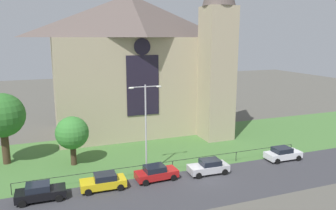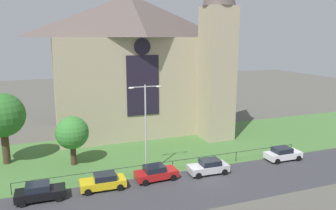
# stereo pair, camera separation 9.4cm
# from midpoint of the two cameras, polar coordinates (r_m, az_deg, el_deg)

# --- Properties ---
(ground) EXTENTS (160.00, 160.00, 0.00)m
(ground) POSITION_cam_midpoint_polar(r_m,az_deg,el_deg) (43.18, 0.41, -7.22)
(ground) COLOR #56544C
(road_asphalt) EXTENTS (120.00, 8.00, 0.01)m
(road_asphalt) POSITION_cam_midpoint_polar(r_m,az_deg,el_deg) (33.05, 8.04, -13.51)
(road_asphalt) COLOR #38383D
(road_asphalt) RESTS_ON ground
(grass_verge) EXTENTS (120.00, 20.00, 0.01)m
(grass_verge) POSITION_cam_midpoint_polar(r_m,az_deg,el_deg) (41.42, 1.41, -8.06)
(grass_verge) COLOR #477538
(grass_verge) RESTS_ON ground
(church_building) EXTENTS (23.20, 16.20, 26.00)m
(church_building) POSITION_cam_midpoint_polar(r_m,az_deg,el_deg) (48.88, -5.28, 7.28)
(church_building) COLOR tan
(church_building) RESTS_ON ground
(iron_railing) EXTENTS (31.38, 0.07, 1.13)m
(iron_railing) POSITION_cam_midpoint_polar(r_m,az_deg,el_deg) (35.41, 0.86, -9.91)
(iron_railing) COLOR black
(iron_railing) RESTS_ON ground
(tree_left_far) EXTENTS (4.89, 4.89, 8.05)m
(tree_left_far) POSITION_cam_midpoint_polar(r_m,az_deg,el_deg) (40.42, -26.77, -1.69)
(tree_left_far) COLOR #423021
(tree_left_far) RESTS_ON ground
(tree_left_near) EXTENTS (3.63, 3.63, 5.52)m
(tree_left_near) POSITION_cam_midpoint_polar(r_m,az_deg,el_deg) (37.71, -16.25, -4.71)
(tree_left_near) COLOR #423021
(tree_left_near) RESTS_ON ground
(streetlamp_near) EXTENTS (3.37, 0.26, 9.46)m
(streetlamp_near) POSITION_cam_midpoint_polar(r_m,az_deg,el_deg) (32.89, -3.83, -2.60)
(streetlamp_near) COLOR #B2B2B7
(streetlamp_near) RESTS_ON ground
(parked_car_black) EXTENTS (4.23, 2.08, 1.51)m
(parked_car_black) POSITION_cam_midpoint_polar(r_m,az_deg,el_deg) (31.73, -21.28, -13.88)
(parked_car_black) COLOR black
(parked_car_black) RESTS_ON ground
(parked_car_yellow) EXTENTS (4.24, 2.10, 1.51)m
(parked_car_yellow) POSITION_cam_midpoint_polar(r_m,az_deg,el_deg) (32.16, -11.09, -12.91)
(parked_car_yellow) COLOR gold
(parked_car_yellow) RESTS_ON ground
(parked_car_red) EXTENTS (4.28, 2.18, 1.51)m
(parked_car_red) POSITION_cam_midpoint_polar(r_m,az_deg,el_deg) (33.45, -2.04, -11.68)
(parked_car_red) COLOR #B21919
(parked_car_red) RESTS_ON ground
(parked_car_silver) EXTENTS (4.26, 2.14, 1.51)m
(parked_car_silver) POSITION_cam_midpoint_polar(r_m,az_deg,el_deg) (35.12, 7.13, -10.59)
(parked_car_silver) COLOR #B7B7BC
(parked_car_silver) RESTS_ON ground
(parked_car_white) EXTENTS (4.22, 2.07, 1.51)m
(parked_car_white) POSITION_cam_midpoint_polar(r_m,az_deg,el_deg) (40.73, 19.38, -8.00)
(parked_car_white) COLOR silver
(parked_car_white) RESTS_ON ground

